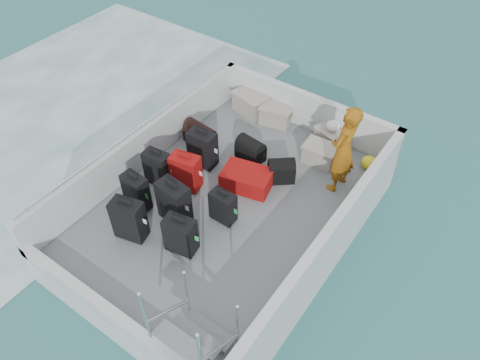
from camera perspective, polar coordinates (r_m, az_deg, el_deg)
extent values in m
plane|color=#1A5B5B|center=(7.83, -1.41, -5.97)|extent=(160.00, 160.00, 0.00)
plane|color=white|center=(10.65, -22.80, 6.18)|extent=(10.00, 10.00, 0.00)
cube|color=silver|center=(7.60, -1.45, -4.54)|extent=(3.60, 5.00, 0.60)
cube|color=slate|center=(7.37, -1.50, -2.97)|extent=(3.30, 4.70, 0.02)
cube|color=silver|center=(8.00, -11.58, 4.16)|extent=(0.14, 5.00, 0.70)
cube|color=silver|center=(6.56, 10.78, -7.29)|extent=(0.14, 5.00, 0.70)
cube|color=silver|center=(8.69, 8.13, 8.40)|extent=(3.60, 0.14, 0.70)
cube|color=silver|center=(6.32, -15.23, -15.59)|extent=(3.60, 0.14, 0.20)
cylinder|color=silver|center=(7.75, -12.00, 6.40)|extent=(0.04, 4.80, 0.04)
cube|color=black|center=(7.27, -12.52, -1.48)|extent=(0.42, 0.26, 0.63)
cube|color=black|center=(7.59, -9.98, 1.39)|extent=(0.44, 0.28, 0.62)
cube|color=black|center=(7.82, -4.59, 3.79)|extent=(0.48, 0.31, 0.66)
cube|color=black|center=(6.87, -13.36, -4.77)|extent=(0.50, 0.37, 0.69)
cube|color=black|center=(6.96, -8.04, -2.78)|extent=(0.51, 0.34, 0.71)
cube|color=#960F0B|center=(7.46, -6.61, 0.94)|extent=(0.50, 0.36, 0.63)
cube|color=black|center=(6.62, -7.25, -6.73)|extent=(0.48, 0.33, 0.61)
cube|color=black|center=(6.95, -2.09, -3.34)|extent=(0.39, 0.23, 0.54)
cube|color=#960F0B|center=(7.53, 0.85, 0.14)|extent=(0.88, 0.68, 0.31)
cube|color=#A29A8D|center=(9.06, 1.33, 9.28)|extent=(0.70, 0.56, 0.37)
cube|color=#A29A8D|center=(8.83, 4.39, 7.91)|extent=(0.62, 0.49, 0.33)
cube|color=#A29A8D|center=(8.44, 11.02, 5.02)|extent=(0.60, 0.49, 0.32)
cube|color=#A29A8D|center=(8.06, 9.71, 3.07)|extent=(0.55, 0.40, 0.32)
ellipsoid|color=yellow|center=(8.17, 15.50, 2.06)|extent=(0.28, 0.26, 0.22)
ellipsoid|color=white|center=(8.28, 11.25, 6.34)|extent=(0.24, 0.24, 0.18)
imported|color=orange|center=(7.29, 12.50, 3.63)|extent=(0.41, 0.60, 1.54)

